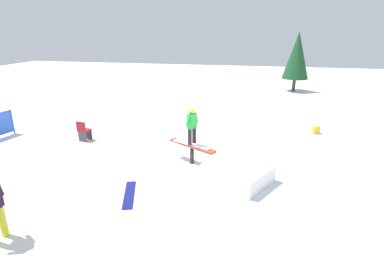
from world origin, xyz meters
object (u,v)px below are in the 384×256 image
at_px(rail_feature, 192,148).
at_px(loose_snowboard_navy, 129,194).
at_px(folding_chair, 84,131).
at_px(backpack_on_snow, 316,130).
at_px(main_rider_on_rail, 192,127).
at_px(pine_tree_near, 297,56).

xyz_separation_m(rail_feature, loose_snowboard_navy, (1.32, 2.44, -0.58)).
relative_size(folding_chair, backpack_on_snow, 2.59).
height_order(main_rider_on_rail, folding_chair, main_rider_on_rail).
xyz_separation_m(loose_snowboard_navy, folding_chair, (3.57, -3.70, 0.40)).
distance_m(rail_feature, loose_snowboard_navy, 2.83).
xyz_separation_m(rail_feature, pine_tree_near, (-4.93, -14.22, 2.05)).
bearing_deg(pine_tree_near, folding_chair, 52.86).
bearing_deg(main_rider_on_rail, rail_feature, 0.00).
height_order(rail_feature, backpack_on_snow, rail_feature).
bearing_deg(loose_snowboard_navy, main_rider_on_rail, 133.04).
distance_m(rail_feature, pine_tree_near, 15.19).
xyz_separation_m(backpack_on_snow, pine_tree_near, (-0.09, -9.99, 2.47)).
relative_size(main_rider_on_rail, pine_tree_near, 0.34).
relative_size(main_rider_on_rail, loose_snowboard_navy, 0.98).
bearing_deg(pine_tree_near, rail_feature, 70.90).
xyz_separation_m(rail_feature, main_rider_on_rail, (0.00, 0.00, 0.75)).
relative_size(rail_feature, loose_snowboard_navy, 1.19).
relative_size(backpack_on_snow, pine_tree_near, 0.08).
height_order(main_rider_on_rail, pine_tree_near, pine_tree_near).
distance_m(folding_chair, backpack_on_snow, 10.17).
bearing_deg(loose_snowboard_navy, folding_chair, -154.53).
distance_m(rail_feature, backpack_on_snow, 6.44).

